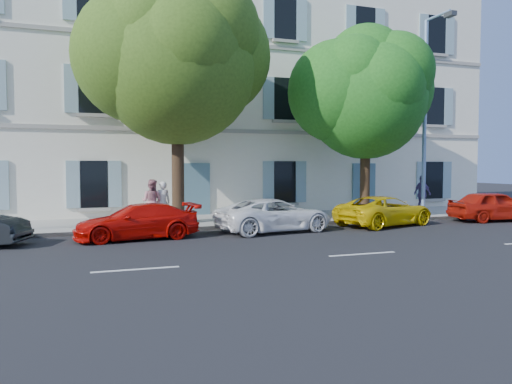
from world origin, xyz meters
name	(u,v)px	position (x,y,z in m)	size (l,w,h in m)	color
ground	(301,235)	(0.00, 0.00, 0.00)	(90.00, 90.00, 0.00)	black
sidewalk	(257,219)	(0.00, 4.45, 0.07)	(36.00, 4.50, 0.15)	#A09E96
kerb	(276,225)	(0.00, 2.28, 0.08)	(36.00, 0.16, 0.16)	#9E998E
building	(221,98)	(0.00, 10.20, 6.00)	(28.00, 7.00, 12.00)	white
car_red_coupe	(137,222)	(-5.45, 0.84, 0.58)	(1.62, 3.99, 1.16)	#C50B05
car_white_coupe	(274,215)	(-0.57, 1.04, 0.60)	(1.99, 4.32, 1.20)	white
car_yellow_supercar	(384,211)	(4.22, 1.24, 0.59)	(1.97, 4.27, 1.19)	#E0BD09
car_red_hatchback	(494,206)	(9.61, 1.08, 0.66)	(1.55, 3.86, 1.31)	#AC170A
tree_left	(177,66)	(-3.60, 3.51, 6.20)	(6.07, 6.07, 9.40)	#3A2819
tree_right	(366,99)	(4.40, 3.00, 5.23)	(5.14, 5.14, 7.92)	#3A2819
street_lamp	(427,105)	(7.29, 2.64, 5.06)	(0.27, 1.84, 8.66)	#7293BF
pedestrian_a	(163,202)	(-4.15, 3.83, 0.96)	(0.59, 0.39, 1.62)	silver
pedestrian_b	(152,202)	(-4.57, 3.78, 1.01)	(0.83, 0.65, 1.71)	#B3737B
pedestrian_c	(422,194)	(8.28, 4.13, 1.04)	(1.05, 0.44, 1.79)	#604D8E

